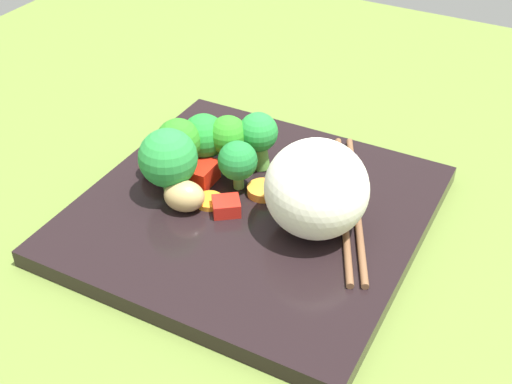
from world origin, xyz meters
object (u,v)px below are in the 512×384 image
Objects in this scene: broccoli_floret_2 at (258,135)px; chopstick_pair at (350,204)px; square_plate at (252,213)px; rice_mound at (315,191)px; carrot_slice_1 at (266,191)px.

broccoli_floret_2 is 10.67cm from chopstick_pair.
square_plate is at bearing 92.87° from chopstick_pair.
rice_mound is at bearing 54.17° from broccoli_floret_2.
rice_mound is 7.17cm from carrot_slice_1.
chopstick_pair is at bearing 118.24° from square_plate.
carrot_slice_1 is 0.15× the size of chopstick_pair.
broccoli_floret_2 reaches higher than square_plate.
carrot_slice_1 is at bearing 37.03° from broccoli_floret_2.
rice_mound is at bearing 66.78° from carrot_slice_1.
square_plate is 2.41cm from carrot_slice_1.
carrot_slice_1 is (3.66, 2.76, -3.16)cm from broccoli_floret_2.
broccoli_floret_2 is 0.30× the size of chopstick_pair.
carrot_slice_1 is (-2.07, 0.30, 1.19)cm from square_plate.
chopstick_pair is at bearing 105.37° from carrot_slice_1.
carrot_slice_1 is at bearing 171.67° from square_plate.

